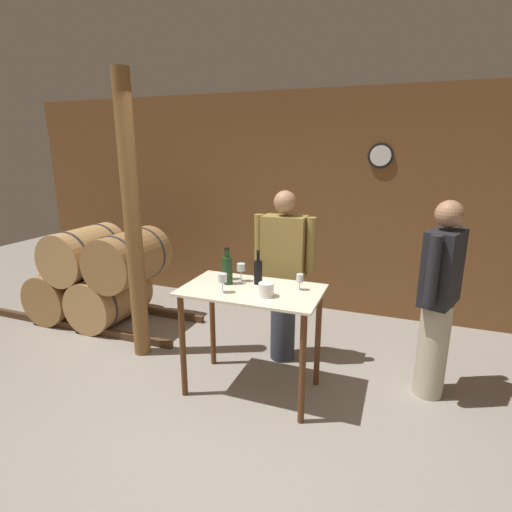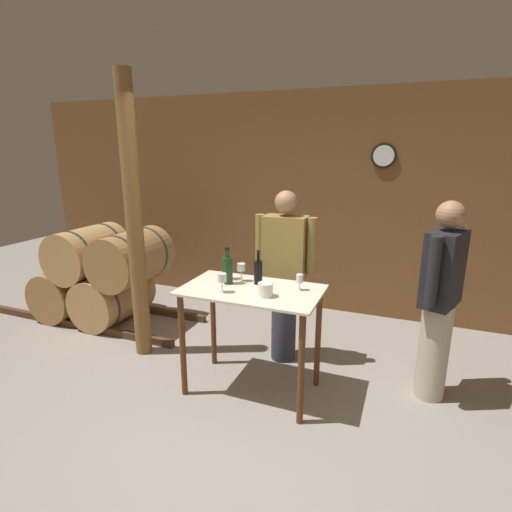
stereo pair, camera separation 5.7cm
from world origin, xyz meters
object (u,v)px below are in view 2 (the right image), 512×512
Objects in this scene: wooden_post at (134,222)px; ice_bucket at (265,290)px; wine_bottle_left at (228,270)px; person_host at (285,274)px; wine_glass_near_center at (241,268)px; person_visitor_with_scarf at (440,299)px; wine_bottle_far_left at (226,267)px; wine_glass_near_left at (222,278)px; wine_bottle_center at (258,271)px; wine_glass_near_right at (300,279)px.

wooden_post is 1.53m from ice_bucket.
wine_bottle_left is at bearing -8.94° from wooden_post.
person_host reaches higher than wine_bottle_left.
wine_glass_near_center is 0.09× the size of person_visitor_with_scarf.
wine_bottle_far_left is 0.33m from wine_glass_near_left.
wine_glass_near_center reaches higher than ice_bucket.
wine_glass_near_left is at bearing -108.90° from person_host.
wine_bottle_center is 2.43× the size of ice_bucket.
person_host is at bearing 96.14° from ice_bucket.
person_host is (-0.08, 0.74, -0.10)m from ice_bucket.
wooden_post is 1.63× the size of person_host.
wine_glass_near_left is 0.09× the size of person_visitor_with_scarf.
wooden_post reaches higher than person_visitor_with_scarf.
wine_bottle_far_left reaches higher than ice_bucket.
wine_glass_near_center is at bearing 175.37° from wine_bottle_center.
wine_bottle_far_left is 0.17× the size of person_visitor_with_scarf.
person_visitor_with_scarf reaches higher than wine_bottle_center.
person_host is at bearing 71.10° from wine_glass_near_left.
wine_glass_near_left is at bearing -158.58° from person_visitor_with_scarf.
wine_bottle_far_left is at bearing 177.31° from wine_bottle_center.
wooden_post is 1.64× the size of person_visitor_with_scarf.
wine_glass_near_left is at bearing -153.82° from wine_glass_near_right.
person_visitor_with_scarf is at bearing 10.50° from wine_bottle_far_left.
person_host is at bearing 16.61° from wooden_post.
wine_glass_near_right is at bearing -4.21° from wine_glass_near_center.
wine_glass_near_left is 0.99× the size of wine_glass_near_center.
wine_bottle_left is 0.19× the size of person_visitor_with_scarf.
wine_glass_near_center is 1.62m from person_visitor_with_scarf.
wine_bottle_left is 1.71m from person_visitor_with_scarf.
wine_glass_near_right is (1.65, -0.10, -0.33)m from wooden_post.
wooden_post is 2.76m from person_visitor_with_scarf.
wine_glass_near_right is (0.55, 0.27, -0.02)m from wine_glass_near_left.
wine_bottle_center is at bearing 57.78° from wine_glass_near_left.
wine_glass_near_center is at bearing 54.30° from wine_bottle_left.
wine_glass_near_right is at bearing -60.87° from person_host.
wine_glass_near_right is (0.66, -0.04, -0.02)m from wine_bottle_far_left.
ice_bucket is 0.07× the size of person_host.
wine_glass_near_center is at bearing 175.79° from wine_glass_near_right.
wine_glass_near_left is at bearing -70.19° from wine_bottle_far_left.
wine_bottle_left reaches higher than wine_bottle_center.
person_host is at bearing 80.58° from wine_bottle_center.
wine_glass_near_center is (-0.16, 0.01, 0.01)m from wine_bottle_center.
wine_bottle_left is 0.68m from person_host.
wooden_post is 17.31× the size of wine_glass_near_center.
person_host reaches higher than wine_glass_near_right.
person_host is (1.37, 0.41, -0.47)m from wooden_post.
ice_bucket is (0.46, -0.27, -0.05)m from wine_bottle_far_left.
wine_bottle_center is 0.17× the size of person_visitor_with_scarf.
wine_bottle_left is 0.13m from wine_glass_near_center.
wooden_post is 1.51m from person_host.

